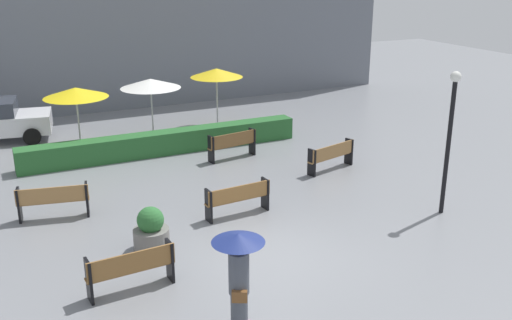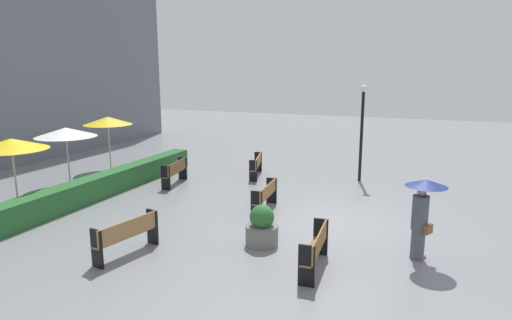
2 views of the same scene
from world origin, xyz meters
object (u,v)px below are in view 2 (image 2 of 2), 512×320
Objects in this scene: bench_far_right at (257,164)px; patio_umbrella_yellow_far at (108,121)px; bench_near_left at (316,247)px; patio_umbrella_white at (66,132)px; patio_umbrella_yellow at (11,144)px; planter_pot at (262,228)px; bench_back_row at (175,171)px; bench_mid_center at (266,195)px; bench_far_left at (127,234)px; pedestrian_with_umbrella at (422,208)px; lamp_post at (362,123)px.

patio_umbrella_yellow_far reaches higher than bench_far_right.
bench_near_left is at bearing -149.77° from bench_far_right.
patio_umbrella_white is at bearing 124.09° from bench_far_right.
planter_pot is at bearing -88.93° from patio_umbrella_yellow.
bench_back_row is 1.69× the size of planter_pot.
bench_mid_center is at bearing 35.65° from bench_near_left.
bench_far_right is at bearing 22.65° from planter_pot.
bench_far_left is 1.72× the size of planter_pot.
pedestrian_with_umbrella is 0.86× the size of patio_umbrella_white.
pedestrian_with_umbrella is (-2.08, -4.69, 0.75)m from bench_mid_center.
bench_back_row is (-2.43, 2.48, 0.03)m from bench_far_right.
patio_umbrella_white is at bearing 71.52° from bench_near_left.
lamp_post reaches higher than patio_umbrella_yellow.
bench_back_row reaches higher than bench_far_right.
planter_pot reaches higher than bench_near_left.
patio_umbrella_yellow_far is at bearing 41.96° from bench_far_left.
patio_umbrella_yellow is (-2.80, 7.56, 1.62)m from bench_mid_center.
bench_far_right is 1.02× the size of bench_far_left.
bench_near_left is 1.72× the size of planter_pot.
bench_near_left reaches higher than bench_far_right.
bench_near_left is 11.35m from patio_umbrella_white.
bench_near_left is at bearing -177.77° from lamp_post.
patio_umbrella_white is (-4.17, 6.16, 1.59)m from bench_far_right.
bench_near_left is at bearing 123.82° from pedestrian_with_umbrella.
patio_umbrella_white is (2.11, 12.83, 0.84)m from pedestrian_with_umbrella.
planter_pot is at bearing -157.35° from bench_far_right.
bench_near_left is at bearing -144.35° from bench_mid_center.
patio_umbrella_yellow is at bearing 93.35° from pedestrian_with_umbrella.
patio_umbrella_white is at bearing 80.64° from pedestrian_with_umbrella.
bench_far_right is 0.96× the size of pedestrian_with_umbrella.
bench_back_row is 6.92m from planter_pot.
planter_pot reaches higher than bench_far_right.
bench_back_row is (6.25, 2.53, 0.00)m from bench_far_left.
patio_umbrella_yellow_far is at bearing 59.63° from planter_pot.
patio_umbrella_yellow_far is (6.40, 11.05, 1.69)m from bench_near_left.
patio_umbrella_white reaches higher than pedestrian_with_umbrella.
pedestrian_with_umbrella is 3.94m from planter_pot.
patio_umbrella_yellow_far is at bearing 59.93° from bench_near_left.
bench_far_left is 0.80× the size of patio_umbrella_yellow.
patio_umbrella_yellow is at bearing -170.41° from patio_umbrella_yellow_far.
patio_umbrella_yellow is (-7.00, 5.59, 1.62)m from bench_far_right.
patio_umbrella_white is at bearing 11.37° from patio_umbrella_yellow.
bench_back_row is 0.78× the size of patio_umbrella_yellow.
bench_back_row is 9.95m from pedestrian_with_umbrella.
lamp_post is at bearing -78.42° from bench_far_right.
bench_far_left is at bearing -138.04° from patio_umbrella_yellow_far.
bench_near_left is at bearing -118.33° from planter_pot.
patio_umbrella_yellow is (0.73, 10.10, 1.60)m from bench_near_left.
bench_back_row is at bearing 50.36° from planter_pot.
bench_near_left is at bearing -108.48° from patio_umbrella_white.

